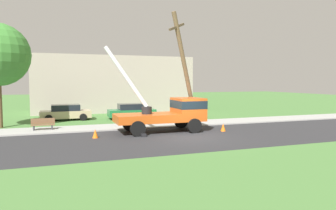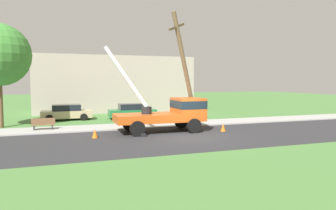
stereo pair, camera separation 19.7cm
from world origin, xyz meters
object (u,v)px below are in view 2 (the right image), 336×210
park_bench (43,124)px  traffic_cone_ahead (223,127)px  utility_truck (171,112)px  leaning_utility_pole (185,70)px  traffic_cone_behind (95,133)px  parked_sedan_tan (67,112)px  parked_sedan_green (132,111)px

park_bench → traffic_cone_ahead: bearing=-19.9°
traffic_cone_ahead → utility_truck: bearing=161.0°
utility_truck → traffic_cone_ahead: bearing=-19.0°
leaning_utility_pole → utility_truck: bearing=-143.3°
traffic_cone_behind → parked_sedan_tan: parked_sedan_tan is taller
parked_sedan_tan → parked_sedan_green: 5.98m
leaning_utility_pole → traffic_cone_behind: size_ratio=15.26×
utility_truck → park_bench: utility_truck is taller
utility_truck → parked_sedan_green: utility_truck is taller
leaning_utility_pole → parked_sedan_tan: size_ratio=1.94×
traffic_cone_behind → parked_sedan_tan: (-1.49, 10.00, 0.43)m
traffic_cone_behind → park_bench: park_bench is taller
parked_sedan_tan → traffic_cone_ahead: bearing=-44.9°
traffic_cone_ahead → park_bench: 12.82m
parked_sedan_green → traffic_cone_ahead: bearing=-65.0°
utility_truck → park_bench: 9.16m
leaning_utility_pole → parked_sedan_green: bearing=109.4°
parked_sedan_green → park_bench: bearing=-146.0°
utility_truck → leaning_utility_pole: (1.58, 1.18, 2.96)m
utility_truck → traffic_cone_ahead: (3.50, -1.21, -1.13)m
parked_sedan_green → park_bench: 9.19m
leaning_utility_pole → traffic_cone_ahead: (1.92, -2.38, -4.09)m
parked_sedan_tan → leaning_utility_pole: bearing=-43.3°
leaning_utility_pole → park_bench: size_ratio=5.34×
parked_sedan_green → parked_sedan_tan: bearing=172.1°
traffic_cone_behind → parked_sedan_green: (4.43, 9.17, 0.43)m
leaning_utility_pole → traffic_cone_behind: 8.31m
parked_sedan_tan → park_bench: bearing=-105.9°
parked_sedan_tan → parked_sedan_green: bearing=-7.9°
leaning_utility_pole → parked_sedan_green: 8.39m
parked_sedan_green → park_bench: parked_sedan_green is taller
utility_truck → park_bench: size_ratio=4.23×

